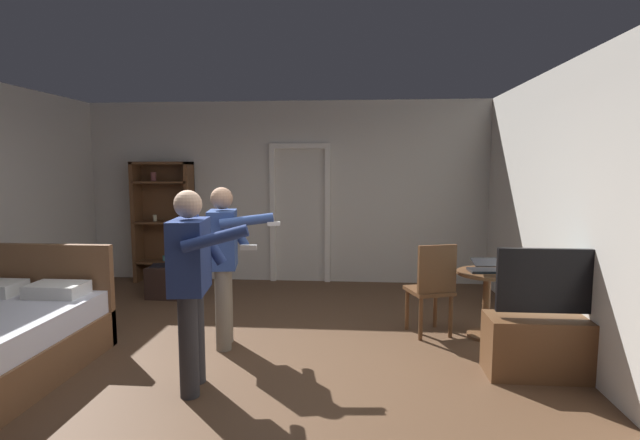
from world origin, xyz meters
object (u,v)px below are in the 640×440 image
at_px(bottle_on_table, 504,265).
at_px(person_striped_shirt, 224,256).
at_px(suitcase_small, 173,280).
at_px(suitcase_dark, 172,282).
at_px(bookshelf, 164,217).
at_px(tv_flatscreen, 550,339).
at_px(laptop, 486,268).
at_px(side_table, 487,293).
at_px(person_blue_shirt, 192,276).
at_px(wooden_chair, 432,285).

distance_m(bottle_on_table, person_striped_shirt, 2.82).
height_order(bottle_on_table, person_striped_shirt, person_striped_shirt).
bearing_deg(suitcase_small, suitcase_dark, -93.57).
relative_size(bookshelf, bottle_on_table, 8.32).
relative_size(tv_flatscreen, person_striped_shirt, 0.70).
height_order(bookshelf, laptop, bookshelf).
bearing_deg(suitcase_small, side_table, -31.72).
distance_m(side_table, suitcase_dark, 4.08).
bearing_deg(person_blue_shirt, bookshelf, 115.44).
relative_size(tv_flatscreen, wooden_chair, 1.12).
relative_size(tv_flatscreen, suitcase_dark, 1.83).
xyz_separation_m(bookshelf, person_striped_shirt, (1.68, -2.60, -0.10)).
xyz_separation_m(bookshelf, side_table, (4.34, -2.14, -0.53)).
bearing_deg(laptop, suitcase_dark, 161.81).
height_order(side_table, suitcase_small, side_table).
xyz_separation_m(side_table, wooden_chair, (-0.56, -0.01, 0.07)).
bearing_deg(side_table, person_striped_shirt, -170.20).
bearing_deg(side_table, laptop, -122.64).
bearing_deg(person_striped_shirt, bottle_on_table, 7.72).
distance_m(bottle_on_table, suitcase_small, 4.31).
height_order(laptop, suitcase_small, laptop).
distance_m(bookshelf, wooden_chair, 4.37).
bearing_deg(tv_flatscreen, bottle_on_table, 100.34).
bearing_deg(person_striped_shirt, wooden_chair, 12.11).
xyz_separation_m(tv_flatscreen, side_table, (-0.29, 0.93, 0.15)).
distance_m(laptop, suitcase_dark, 4.10).
bearing_deg(bottle_on_table, bookshelf, 153.59).
relative_size(bookshelf, person_striped_shirt, 1.17).
distance_m(tv_flatscreen, side_table, 0.98).
xyz_separation_m(person_blue_shirt, suitcase_small, (-1.25, 2.71, -0.71)).
distance_m(tv_flatscreen, laptop, 1.03).
distance_m(laptop, person_striped_shirt, 2.67).
bearing_deg(laptop, side_table, 57.36).
height_order(laptop, person_striped_shirt, person_striped_shirt).
bearing_deg(bottle_on_table, laptop, 167.59).
bearing_deg(person_striped_shirt, person_blue_shirt, -89.67).
xyz_separation_m(bottle_on_table, suitcase_dark, (-4.02, 1.30, -0.58)).
height_order(wooden_chair, person_striped_shirt, person_striped_shirt).
height_order(laptop, suitcase_dark, laptop).
xyz_separation_m(bookshelf, person_blue_shirt, (1.69, -3.55, -0.07)).
xyz_separation_m(wooden_chair, person_striped_shirt, (-2.09, -0.45, 0.36)).
height_order(bottle_on_table, suitcase_dark, bottle_on_table).
height_order(bookshelf, person_striped_shirt, bookshelf).
distance_m(bookshelf, tv_flatscreen, 5.60).
bearing_deg(person_blue_shirt, suitcase_dark, 115.12).
bearing_deg(suitcase_dark, bookshelf, 119.28).
bearing_deg(suitcase_dark, person_blue_shirt, -61.92).
height_order(side_table, laptop, laptop).
relative_size(person_striped_shirt, suitcase_dark, 2.62).
bearing_deg(person_striped_shirt, suitcase_small, 125.11).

